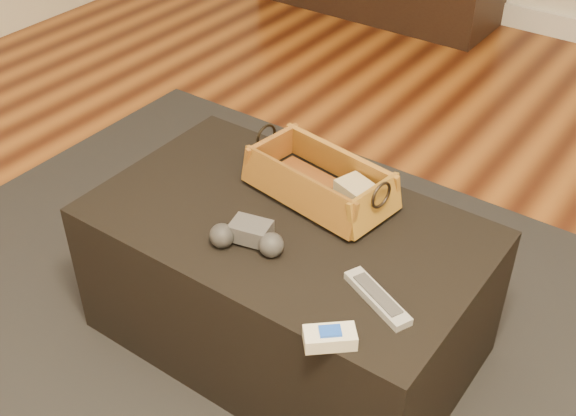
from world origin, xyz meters
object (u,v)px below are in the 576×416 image
Objects in this scene: wicker_basket at (320,182)px; silver_remote at (377,298)px; cream_gadget at (330,337)px; tv_remote at (310,188)px; ottoman at (286,282)px; game_controller at (248,237)px.

wicker_basket reaches higher than silver_remote.
wicker_basket is 0.52m from cream_gadget.
cream_gadget is at bearing -54.09° from wicker_basket.
tv_remote reaches higher than silver_remote.
wicker_basket is at bearing 85.28° from ottoman.
game_controller is at bearing -88.29° from tv_remote.
game_controller reaches higher than silver_remote.
tv_remote is at bearing -151.69° from wicker_basket.
wicker_basket reaches higher than ottoman.
ottoman is at bearing 137.82° from cream_gadget.
tv_remote reaches higher than ottoman.
tv_remote is at bearing 95.03° from ottoman.
wicker_basket is at bearing 84.55° from game_controller.
wicker_basket is 3.61× the size of cream_gadget.
game_controller reaches higher than ottoman.
silver_remote is (0.34, -0.24, -0.01)m from tv_remote.
tv_remote is 1.79× the size of cream_gadget.
wicker_basket reaches higher than cream_gadget.
silver_remote is (0.34, 0.02, -0.02)m from game_controller.
silver_remote is 0.17m from cream_gadget.
ottoman is at bearing 160.20° from silver_remote.
ottoman is 0.29m from wicker_basket.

